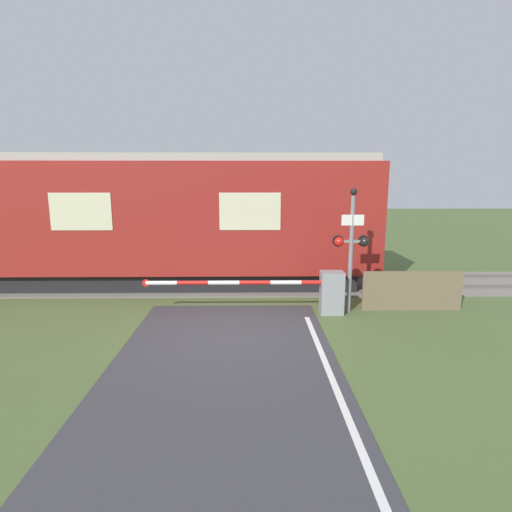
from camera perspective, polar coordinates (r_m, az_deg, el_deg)
name	(u,v)px	position (r m, az deg, el deg)	size (l,w,h in m)	color
ground_plane	(229,333)	(9.53, -3.92, -10.91)	(80.00, 80.00, 0.00)	#4C6033
track_bed	(236,283)	(13.72, -2.93, -3.94)	(36.00, 3.20, 0.13)	slate
train	(99,220)	(14.24, -21.54, 4.77)	(18.23, 2.73, 4.31)	black
crossing_barrier	(316,291)	(10.74, 8.64, -4.96)	(5.31, 0.44, 1.15)	gray
signal_post	(351,243)	(10.76, 13.47, 1.79)	(0.97, 0.26, 3.31)	gray
roadside_fence	(412,291)	(11.69, 21.43, -4.67)	(2.72, 0.06, 1.10)	#726047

